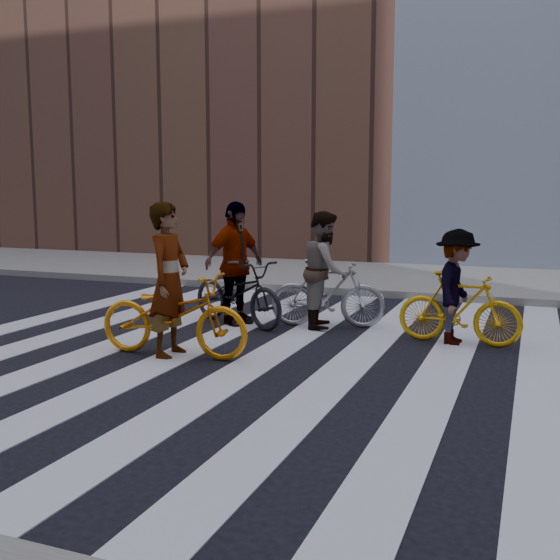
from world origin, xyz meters
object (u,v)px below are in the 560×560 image
Objects in this scene: bike_silver_mid at (328,293)px; rider_right at (456,287)px; bike_yellow_right at (459,308)px; rider_mid at (325,270)px; bike_dark_rear at (238,292)px; rider_rear at (234,264)px; rider_left at (169,280)px; bike_yellow_left at (173,315)px.

bike_silver_mid is 2.05m from rider_right.
rider_right is at bearing 94.05° from bike_yellow_right.
bike_yellow_right is at bearing -114.54° from rider_mid.
rider_right reaches higher than bike_dark_rear.
rider_mid is at bearing -53.07° from rider_rear.
bike_silver_mid is at bearing 81.56° from rider_right.
rider_rear is (-0.08, 2.11, -0.01)m from rider_left.
rider_mid is at bearing 82.14° from bike_yellow_right.
bike_yellow_left is 2.78m from rider_mid.
rider_mid reaches higher than bike_yellow_right.
rider_mid is (-2.09, 0.44, 0.40)m from bike_yellow_right.
rider_rear reaches higher than bike_silver_mid.
bike_dark_rear is 1.09× the size of rider_mid.
bike_yellow_right is (3.35, 2.01, -0.03)m from bike_yellow_left.
bike_silver_mid is 0.91× the size of rider_rear.
bike_yellow_left is 0.45m from rider_left.
rider_mid is (1.34, 0.34, 0.39)m from bike_dark_rear.
rider_left is at bearing 124.65° from bike_yellow_right.
bike_dark_rear is at bearing -0.43° from bike_yellow_left.
bike_yellow_left reaches higher than bike_yellow_right.
bike_yellow_right is at bearing -114.82° from bike_silver_mid.
rider_left is 1.01× the size of rider_rear.
bike_silver_mid is 1.11× the size of rider_right.
bike_yellow_right is at bearing -61.51° from bike_yellow_left.
bike_yellow_left is at bearing -154.71° from bike_dark_rear.
bike_silver_mid is 0.90× the size of rider_left.
rider_right reaches higher than bike_silver_mid.
rider_mid is 0.92× the size of rider_rear.
bike_dark_rear is at bearing -66.76° from rider_rear.
rider_right is (3.37, -0.10, 0.28)m from bike_dark_rear.
rider_left is 1.23× the size of rider_right.
rider_mid is at bearing 77.37° from bike_silver_mid.
bike_yellow_left is 2.78m from bike_silver_mid.
bike_yellow_right is 0.85× the size of rider_left.
bike_dark_rear is (-0.08, 2.11, -0.02)m from bike_yellow_left.
rider_rear is (-3.47, 0.10, 0.47)m from bike_yellow_right.
rider_rear is at bearing 92.37° from bike_yellow_right.
rider_rear reaches higher than rider_right.
rider_mid reaches higher than bike_silver_mid.
bike_yellow_right is 3.98m from rider_left.
bike_yellow_left is 3.91m from bike_yellow_right.
rider_mid reaches higher than bike_dark_rear.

